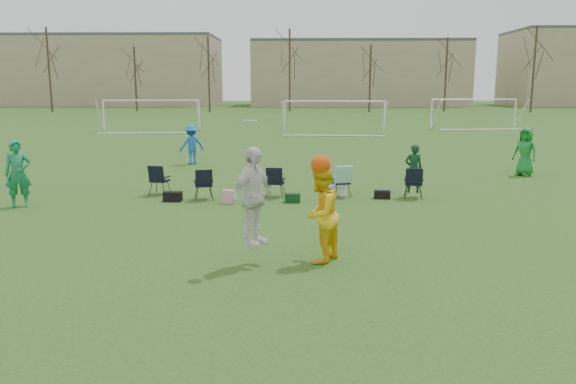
{
  "coord_description": "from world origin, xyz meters",
  "views": [
    {
      "loc": [
        1.5,
        -9.51,
        3.46
      ],
      "look_at": [
        1.25,
        2.2,
        1.25
      ],
      "focal_mm": 35.0,
      "sensor_mm": 36.0,
      "label": 1
    }
  ],
  "objects_px": {
    "fielder_green_far": "(525,152)",
    "goal_mid": "(334,108)",
    "fielder_green_near": "(18,174)",
    "fielder_blue": "(192,145)",
    "goal_right": "(474,105)",
    "goal_left": "(151,107)",
    "center_contest": "(292,206)"
  },
  "relations": [
    {
      "from": "fielder_green_far",
      "to": "goal_right",
      "type": "height_order",
      "value": "goal_right"
    },
    {
      "from": "goal_right",
      "to": "fielder_blue",
      "type": "bearing_deg",
      "value": -138.85
    },
    {
      "from": "goal_left",
      "to": "goal_right",
      "type": "distance_m",
      "value": 26.31
    },
    {
      "from": "goal_left",
      "to": "fielder_blue",
      "type": "bearing_deg",
      "value": -75.24
    },
    {
      "from": "fielder_blue",
      "to": "center_contest",
      "type": "distance_m",
      "value": 15.13
    },
    {
      "from": "center_contest",
      "to": "goal_left",
      "type": "bearing_deg",
      "value": 109.08
    },
    {
      "from": "fielder_green_far",
      "to": "goal_mid",
      "type": "relative_size",
      "value": 0.25
    },
    {
      "from": "fielder_green_near",
      "to": "goal_mid",
      "type": "relative_size",
      "value": 0.26
    },
    {
      "from": "fielder_green_far",
      "to": "center_contest",
      "type": "relative_size",
      "value": 0.66
    },
    {
      "from": "center_contest",
      "to": "fielder_blue",
      "type": "bearing_deg",
      "value": 108.19
    },
    {
      "from": "fielder_blue",
      "to": "goal_right",
      "type": "distance_m",
      "value": 29.65
    },
    {
      "from": "fielder_green_far",
      "to": "goal_left",
      "type": "xyz_separation_m",
      "value": [
        -20.33,
        21.45,
        0.98
      ]
    },
    {
      "from": "fielder_green_near",
      "to": "fielder_blue",
      "type": "distance_m",
      "value": 9.81
    },
    {
      "from": "center_contest",
      "to": "goal_mid",
      "type": "distance_m",
      "value": 30.91
    },
    {
      "from": "fielder_blue",
      "to": "fielder_green_far",
      "type": "relative_size",
      "value": 0.94
    },
    {
      "from": "goal_mid",
      "to": "center_contest",
      "type": "bearing_deg",
      "value": -90.94
    },
    {
      "from": "center_contest",
      "to": "goal_right",
      "type": "xyz_separation_m",
      "value": [
        14.66,
        36.78,
        0.76
      ]
    },
    {
      "from": "center_contest",
      "to": "goal_mid",
      "type": "xyz_separation_m",
      "value": [
        2.66,
        30.78,
        0.76
      ]
    },
    {
      "from": "fielder_green_far",
      "to": "center_contest",
      "type": "distance_m",
      "value": 14.47
    },
    {
      "from": "goal_left",
      "to": "goal_right",
      "type": "bearing_deg",
      "value": 3.75
    },
    {
      "from": "fielder_green_far",
      "to": "goal_mid",
      "type": "distance_m",
      "value": 20.47
    },
    {
      "from": "fielder_blue",
      "to": "goal_left",
      "type": "relative_size",
      "value": 0.24
    },
    {
      "from": "fielder_blue",
      "to": "fielder_green_far",
      "type": "bearing_deg",
      "value": 137.68
    },
    {
      "from": "goal_left",
      "to": "fielder_green_near",
      "type": "bearing_deg",
      "value": -88.1
    },
    {
      "from": "fielder_green_near",
      "to": "goal_right",
      "type": "xyz_separation_m",
      "value": [
        22.65,
        31.66,
        0.95
      ]
    },
    {
      "from": "fielder_green_near",
      "to": "goal_mid",
      "type": "bearing_deg",
      "value": 44.23
    },
    {
      "from": "fielder_green_near",
      "to": "fielder_blue",
      "type": "xyz_separation_m",
      "value": [
        3.27,
        9.25,
        -0.09
      ]
    },
    {
      "from": "fielder_blue",
      "to": "goal_mid",
      "type": "relative_size",
      "value": 0.24
    },
    {
      "from": "goal_left",
      "to": "goal_right",
      "type": "height_order",
      "value": "same"
    },
    {
      "from": "goal_mid",
      "to": "goal_right",
      "type": "bearing_deg",
      "value": 30.57
    },
    {
      "from": "fielder_blue",
      "to": "goal_left",
      "type": "height_order",
      "value": "goal_left"
    },
    {
      "from": "fielder_green_near",
      "to": "fielder_green_far",
      "type": "relative_size",
      "value": 1.04
    }
  ]
}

